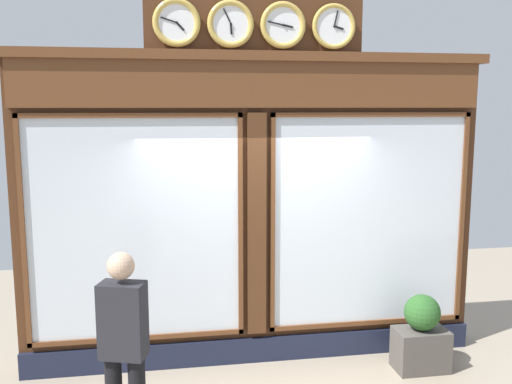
# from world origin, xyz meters

# --- Properties ---
(shop_facade) EXTENTS (5.13, 0.42, 3.98)m
(shop_facade) POSITION_xyz_m (0.00, -0.12, 1.74)
(shop_facade) COLOR #4C2B16
(shop_facade) RESTS_ON ground_plane
(pedestrian) EXTENTS (0.41, 0.32, 1.69)m
(pedestrian) POSITION_xyz_m (1.33, 1.46, 0.93)
(pedestrian) COLOR black
(pedestrian) RESTS_ON ground_plane
(planter_box) EXTENTS (0.56, 0.36, 0.45)m
(planter_box) POSITION_xyz_m (-1.72, 0.51, 0.23)
(planter_box) COLOR #4C4742
(planter_box) RESTS_ON ground_plane
(planter_shrub) EXTENTS (0.39, 0.39, 0.39)m
(planter_shrub) POSITION_xyz_m (-1.72, 0.51, 0.65)
(planter_shrub) COLOR #285623
(planter_shrub) RESTS_ON planter_box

